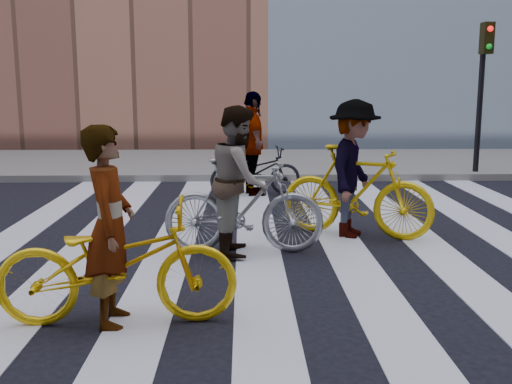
{
  "coord_description": "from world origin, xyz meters",
  "views": [
    {
      "loc": [
        -0.74,
        -7.57,
        2.06
      ],
      "look_at": [
        -0.57,
        0.3,
        0.63
      ],
      "focal_mm": 42.0,
      "sensor_mm": 36.0,
      "label": 1
    }
  ],
  "objects_px": {
    "bike_silver_mid": "(244,206)",
    "rider_right": "(354,169)",
    "traffic_signal": "(483,73)",
    "rider_rear": "(253,144)",
    "rider_left": "(110,227)",
    "rider_mid": "(240,180)",
    "bike_yellow_right": "(357,191)",
    "bike_yellow_left": "(117,263)",
    "bike_dark_rear": "(256,171)"
  },
  "relations": [
    {
      "from": "bike_dark_rear",
      "to": "bike_yellow_right",
      "type": "bearing_deg",
      "value": -168.05
    },
    {
      "from": "bike_dark_rear",
      "to": "rider_rear",
      "type": "bearing_deg",
      "value": 79.14
    },
    {
      "from": "bike_yellow_left",
      "to": "rider_left",
      "type": "relative_size",
      "value": 1.19
    },
    {
      "from": "bike_yellow_left",
      "to": "rider_right",
      "type": "distance_m",
      "value": 3.94
    },
    {
      "from": "traffic_signal",
      "to": "rider_left",
      "type": "xyz_separation_m",
      "value": [
        -6.27,
        -7.93,
        -1.42
      ]
    },
    {
      "from": "bike_silver_mid",
      "to": "rider_rear",
      "type": "distance_m",
      "value": 3.89
    },
    {
      "from": "traffic_signal",
      "to": "rider_mid",
      "type": "distance_m",
      "value": 7.85
    },
    {
      "from": "bike_yellow_left",
      "to": "rider_left",
      "type": "height_order",
      "value": "rider_left"
    },
    {
      "from": "rider_left",
      "to": "rider_rear",
      "type": "distance_m",
      "value": 6.2
    },
    {
      "from": "bike_yellow_right",
      "to": "rider_rear",
      "type": "height_order",
      "value": "rider_rear"
    },
    {
      "from": "bike_yellow_right",
      "to": "rider_right",
      "type": "relative_size",
      "value": 1.12
    },
    {
      "from": "bike_yellow_left",
      "to": "bike_silver_mid",
      "type": "xyz_separation_m",
      "value": [
        1.09,
        2.19,
        0.05
      ]
    },
    {
      "from": "rider_rear",
      "to": "rider_mid",
      "type": "bearing_deg",
      "value": 165.78
    },
    {
      "from": "bike_yellow_left",
      "to": "bike_dark_rear",
      "type": "height_order",
      "value": "bike_yellow_left"
    },
    {
      "from": "rider_rear",
      "to": "rider_left",
      "type": "bearing_deg",
      "value": 156.84
    },
    {
      "from": "bike_silver_mid",
      "to": "rider_right",
      "type": "height_order",
      "value": "rider_right"
    },
    {
      "from": "rider_right",
      "to": "bike_yellow_right",
      "type": "bearing_deg",
      "value": -66.59
    },
    {
      "from": "traffic_signal",
      "to": "rider_left",
      "type": "bearing_deg",
      "value": -128.34
    },
    {
      "from": "bike_yellow_left",
      "to": "rider_left",
      "type": "bearing_deg",
      "value": 86.83
    },
    {
      "from": "bike_yellow_left",
      "to": "bike_silver_mid",
      "type": "bearing_deg",
      "value": -29.69
    },
    {
      "from": "traffic_signal",
      "to": "bike_silver_mid",
      "type": "bearing_deg",
      "value": -131.78
    },
    {
      "from": "rider_right",
      "to": "bike_silver_mid",
      "type": "bearing_deg",
      "value": 140.97
    },
    {
      "from": "bike_dark_rear",
      "to": "rider_rear",
      "type": "height_order",
      "value": "rider_rear"
    },
    {
      "from": "rider_left",
      "to": "rider_rear",
      "type": "bearing_deg",
      "value": -15.46
    },
    {
      "from": "bike_silver_mid",
      "to": "rider_mid",
      "type": "relative_size",
      "value": 1.08
    },
    {
      "from": "bike_silver_mid",
      "to": "rider_left",
      "type": "relative_size",
      "value": 1.13
    },
    {
      "from": "bike_silver_mid",
      "to": "bike_yellow_right",
      "type": "height_order",
      "value": "bike_yellow_right"
    },
    {
      "from": "bike_silver_mid",
      "to": "rider_right",
      "type": "bearing_deg",
      "value": -59.55
    },
    {
      "from": "traffic_signal",
      "to": "rider_rear",
      "type": "xyz_separation_m",
      "value": [
        -4.95,
        -1.88,
        -1.32
      ]
    },
    {
      "from": "traffic_signal",
      "to": "bike_yellow_left",
      "type": "xyz_separation_m",
      "value": [
        -6.22,
        -7.93,
        -1.74
      ]
    },
    {
      "from": "traffic_signal",
      "to": "bike_yellow_left",
      "type": "distance_m",
      "value": 10.23
    },
    {
      "from": "rider_left",
      "to": "rider_rear",
      "type": "height_order",
      "value": "rider_rear"
    },
    {
      "from": "bike_yellow_left",
      "to": "rider_right",
      "type": "relative_size",
      "value": 1.1
    },
    {
      "from": "bike_yellow_right",
      "to": "rider_right",
      "type": "height_order",
      "value": "rider_right"
    },
    {
      "from": "bike_silver_mid",
      "to": "rider_right",
      "type": "xyz_separation_m",
      "value": [
        1.48,
        0.77,
        0.34
      ]
    },
    {
      "from": "bike_silver_mid",
      "to": "bike_dark_rear",
      "type": "xyz_separation_m",
      "value": [
        0.23,
        3.86,
        -0.14
      ]
    },
    {
      "from": "bike_yellow_right",
      "to": "bike_dark_rear",
      "type": "relative_size",
      "value": 1.21
    },
    {
      "from": "bike_silver_mid",
      "to": "rider_rear",
      "type": "xyz_separation_m",
      "value": [
        0.18,
        3.86,
        0.37
      ]
    },
    {
      "from": "bike_yellow_left",
      "to": "traffic_signal",
      "type": "bearing_deg",
      "value": -41.29
    },
    {
      "from": "bike_yellow_right",
      "to": "rider_right",
      "type": "bearing_deg",
      "value": 113.41
    },
    {
      "from": "bike_yellow_right",
      "to": "traffic_signal",
      "type": "bearing_deg",
      "value": -12.53
    },
    {
      "from": "rider_left",
      "to": "rider_mid",
      "type": "height_order",
      "value": "rider_mid"
    },
    {
      "from": "traffic_signal",
      "to": "bike_yellow_left",
      "type": "bearing_deg",
      "value": -128.12
    },
    {
      "from": "traffic_signal",
      "to": "bike_dark_rear",
      "type": "distance_m",
      "value": 5.56
    },
    {
      "from": "bike_dark_rear",
      "to": "rider_rear",
      "type": "distance_m",
      "value": 0.51
    },
    {
      "from": "bike_yellow_right",
      "to": "rider_mid",
      "type": "height_order",
      "value": "rider_mid"
    },
    {
      "from": "traffic_signal",
      "to": "rider_right",
      "type": "distance_m",
      "value": 6.31
    },
    {
      "from": "rider_right",
      "to": "rider_rear",
      "type": "xyz_separation_m",
      "value": [
        -1.3,
        3.09,
        0.03
      ]
    },
    {
      "from": "rider_mid",
      "to": "rider_rear",
      "type": "xyz_separation_m",
      "value": [
        0.23,
        3.86,
        0.06
      ]
    },
    {
      "from": "bike_yellow_left",
      "to": "rider_rear",
      "type": "height_order",
      "value": "rider_rear"
    }
  ]
}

